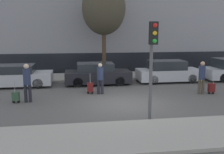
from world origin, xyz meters
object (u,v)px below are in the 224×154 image
Objects in this scene: traffic_light at (152,51)px; parked_bicycle at (160,69)px; bare_tree_near_crossing at (104,8)px; parked_car_1 at (97,74)px; pedestrian_center at (100,77)px; pedestrian_right at (202,76)px; parked_car_0 at (18,76)px; pedestrian_left at (27,80)px; trolley_right at (211,88)px; trolley_left at (16,96)px; trolley_center at (90,87)px; parked_car_2 at (168,72)px.

traffic_light is 2.07× the size of parked_bicycle.
parked_car_1 is at bearing -106.78° from bare_tree_near_crossing.
pedestrian_center is 4.90m from traffic_light.
pedestrian_right reaches higher than parked_bicycle.
pedestrian_right is (10.14, -3.42, 0.38)m from parked_car_0.
trolley_right is (9.46, 0.21, -0.71)m from pedestrian_left.
parked_bicycle is at bearing -77.49° from pedestrian_right.
trolley_right is at bearing 38.20° from traffic_light.
trolley_left is at bearing 149.59° from traffic_light.
trolley_right is 9.01m from bare_tree_near_crossing.
parked_car_0 is 3.48× the size of trolley_center.
parked_car_0 is 3.74× the size of trolley_left.
pedestrian_left reaches higher than parked_car_2.
bare_tree_near_crossing is at bearing 73.22° from parked_car_1.
parked_car_1 is at bearing -151.95° from parked_bicycle.
parked_car_1 is at bearing 101.27° from traffic_light.
parked_car_1 reaches higher than trolley_center.
trolley_center is 6.79m from bare_tree_near_crossing.
trolley_left is 0.64× the size of pedestrian_center.
trolley_right is (5.84, -3.47, -0.29)m from parked_car_1.
parked_car_2 is at bearing -97.47° from parked_bicycle.
parked_car_0 is at bearing 100.14° from trolley_left.
trolley_right is 6.10m from traffic_light.
trolley_center reaches higher than parked_bicycle.
traffic_light is at bearing -66.10° from trolley_center.
parked_bicycle is (5.09, 2.71, -0.15)m from parked_car_1.
pedestrian_left is 1.11× the size of pedestrian_center.
pedestrian_left is at bearing -178.74° from trolley_right.
pedestrian_right is (5.90, -0.89, 0.64)m from trolley_center.
parked_car_0 is 0.95× the size of parked_car_2.
pedestrian_center is 0.25× the size of bare_tree_near_crossing.
trolley_left is 9.06m from bare_tree_near_crossing.
traffic_light is (5.01, -3.30, 1.56)m from pedestrian_left.
parked_car_0 is 0.59× the size of bare_tree_near_crossing.
pedestrian_right reaches higher than pedestrian_center.
bare_tree_near_crossing reaches higher than trolley_center.
pedestrian_center reaches higher than parked_bicycle.
bare_tree_near_crossing is (4.34, 6.05, 3.85)m from pedestrian_left.
parked_car_0 is 0.96× the size of parked_car_1.
traffic_light is at bearing -78.73° from parked_car_1.
parked_car_2 is 3.67× the size of trolley_center.
trolley_center is at bearing 1.98° from pedestrian_right.
parked_car_0 reaches higher than trolley_center.
pedestrian_right is (8.92, 0.31, -0.05)m from pedestrian_left.
parked_car_1 is 0.98× the size of parked_car_2.
parked_car_0 is at bearing 163.27° from pedestrian_center.
traffic_light is (1.39, -6.97, 1.97)m from parked_car_1.
parked_car_2 reaches higher than parked_bicycle.
trolley_left is (0.67, -3.76, -0.31)m from parked_car_0.
pedestrian_right is at bearing 2.07° from trolley_left.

